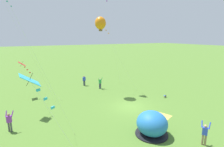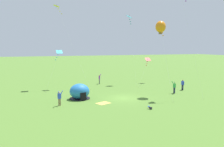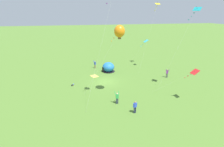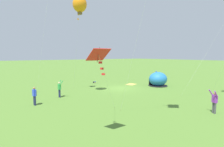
{
  "view_description": "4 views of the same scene",
  "coord_description": "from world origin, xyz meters",
  "px_view_note": "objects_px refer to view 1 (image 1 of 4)",
  "views": [
    {
      "loc": [
        -16.31,
        11.17,
        8.34
      ],
      "look_at": [
        2.93,
        1.03,
        3.66
      ],
      "focal_mm": 28.0,
      "sensor_mm": 36.0,
      "label": 1
    },
    {
      "loc": [
        -12.1,
        -27.28,
        7.08
      ],
      "look_at": [
        -1.45,
        0.74,
        3.44
      ],
      "focal_mm": 35.0,
      "sensor_mm": 36.0,
      "label": 2
    },
    {
      "loc": [
        30.42,
        -5.31,
        12.68
      ],
      "look_at": [
        2.37,
        0.81,
        2.44
      ],
      "focal_mm": 28.0,
      "sensor_mm": 36.0,
      "label": 3
    },
    {
      "loc": [
        14.87,
        18.84,
        4.62
      ],
      "look_at": [
        3.97,
        3.6,
        2.64
      ],
      "focal_mm": 28.0,
      "sensor_mm": 36.0,
      "label": 4
    }
  ],
  "objects_px": {
    "person_far_back": "(84,80)",
    "kite_red": "(23,65)",
    "toddler_crawling": "(165,96)",
    "kite_orange": "(100,23)",
    "popup_tent": "(152,124)",
    "person_flying_kite": "(9,121)",
    "person_with_toddler": "(205,133)",
    "person_center_field": "(100,83)",
    "kite_cyan": "(33,84)"
  },
  "relations": [
    {
      "from": "toddler_crawling",
      "to": "person_center_field",
      "type": "distance_m",
      "value": 10.2
    },
    {
      "from": "person_far_back",
      "to": "kite_red",
      "type": "xyz_separation_m",
      "value": [
        -1.45,
        9.08,
        3.52
      ]
    },
    {
      "from": "person_flying_kite",
      "to": "person_center_field",
      "type": "relative_size",
      "value": 1.0
    },
    {
      "from": "popup_tent",
      "to": "kite_red",
      "type": "relative_size",
      "value": 0.56
    },
    {
      "from": "kite_orange",
      "to": "toddler_crawling",
      "type": "bearing_deg",
      "value": -129.25
    },
    {
      "from": "person_flying_kite",
      "to": "kite_orange",
      "type": "distance_m",
      "value": 15.87
    },
    {
      "from": "kite_orange",
      "to": "kite_red",
      "type": "relative_size",
      "value": 2.17
    },
    {
      "from": "popup_tent",
      "to": "person_flying_kite",
      "type": "bearing_deg",
      "value": 59.93
    },
    {
      "from": "person_with_toddler",
      "to": "kite_cyan",
      "type": "distance_m",
      "value": 12.78
    },
    {
      "from": "person_center_field",
      "to": "kite_red",
      "type": "bearing_deg",
      "value": 82.27
    },
    {
      "from": "popup_tent",
      "to": "person_flying_kite",
      "type": "distance_m",
      "value": 12.5
    },
    {
      "from": "toddler_crawling",
      "to": "kite_red",
      "type": "distance_m",
      "value": 19.96
    },
    {
      "from": "person_flying_kite",
      "to": "kite_cyan",
      "type": "relative_size",
      "value": 0.29
    },
    {
      "from": "person_flying_kite",
      "to": "kite_cyan",
      "type": "height_order",
      "value": "kite_cyan"
    },
    {
      "from": "person_with_toddler",
      "to": "person_center_field",
      "type": "distance_m",
      "value": 17.51
    },
    {
      "from": "person_with_toddler",
      "to": "kite_cyan",
      "type": "height_order",
      "value": "kite_cyan"
    },
    {
      "from": "kite_red",
      "to": "person_flying_kite",
      "type": "bearing_deg",
      "value": 170.44
    },
    {
      "from": "person_center_field",
      "to": "kite_red",
      "type": "relative_size",
      "value": 0.37
    },
    {
      "from": "person_flying_kite",
      "to": "person_with_toddler",
      "type": "xyz_separation_m",
      "value": [
        -9.31,
        -13.44,
        -0.0
      ]
    },
    {
      "from": "toddler_crawling",
      "to": "person_center_field",
      "type": "height_order",
      "value": "person_center_field"
    },
    {
      "from": "person_far_back",
      "to": "kite_red",
      "type": "height_order",
      "value": "kite_red"
    },
    {
      "from": "kite_red",
      "to": "person_center_field",
      "type": "bearing_deg",
      "value": -97.73
    },
    {
      "from": "popup_tent",
      "to": "person_far_back",
      "type": "height_order",
      "value": "popup_tent"
    },
    {
      "from": "popup_tent",
      "to": "person_with_toddler",
      "type": "height_order",
      "value": "popup_tent"
    },
    {
      "from": "kite_orange",
      "to": "kite_red",
      "type": "xyz_separation_m",
      "value": [
        3.69,
        9.97,
        -5.58
      ]
    },
    {
      "from": "person_with_toddler",
      "to": "kite_red",
      "type": "xyz_separation_m",
      "value": [
        18.94,
        11.82,
        3.49
      ]
    },
    {
      "from": "person_center_field",
      "to": "kite_orange",
      "type": "bearing_deg",
      "value": 160.35
    },
    {
      "from": "toddler_crawling",
      "to": "kite_red",
      "type": "bearing_deg",
      "value": 60.95
    },
    {
      "from": "person_far_back",
      "to": "kite_cyan",
      "type": "relative_size",
      "value": 0.26
    },
    {
      "from": "kite_cyan",
      "to": "kite_orange",
      "type": "bearing_deg",
      "value": -35.45
    },
    {
      "from": "kite_cyan",
      "to": "person_with_toddler",
      "type": "bearing_deg",
      "value": -97.51
    },
    {
      "from": "kite_red",
      "to": "kite_cyan",
      "type": "height_order",
      "value": "kite_cyan"
    },
    {
      "from": "kite_red",
      "to": "popup_tent",
      "type": "bearing_deg",
      "value": -149.94
    },
    {
      "from": "person_far_back",
      "to": "toddler_crawling",
      "type": "bearing_deg",
      "value": -143.89
    },
    {
      "from": "toddler_crawling",
      "to": "person_flying_kite",
      "type": "relative_size",
      "value": 0.29
    },
    {
      "from": "kite_red",
      "to": "kite_cyan",
      "type": "distance_m",
      "value": 17.48
    },
    {
      "from": "person_flying_kite",
      "to": "person_far_back",
      "type": "bearing_deg",
      "value": -44.02
    },
    {
      "from": "toddler_crawling",
      "to": "person_with_toddler",
      "type": "relative_size",
      "value": 0.29
    },
    {
      "from": "person_far_back",
      "to": "person_center_field",
      "type": "relative_size",
      "value": 0.91
    },
    {
      "from": "kite_cyan",
      "to": "toddler_crawling",
      "type": "bearing_deg",
      "value": -64.73
    },
    {
      "from": "kite_red",
      "to": "toddler_crawling",
      "type": "bearing_deg",
      "value": -119.05
    },
    {
      "from": "person_with_toddler",
      "to": "person_center_field",
      "type": "relative_size",
      "value": 1.0
    },
    {
      "from": "person_center_field",
      "to": "kite_orange",
      "type": "distance_m",
      "value": 9.37
    },
    {
      "from": "person_far_back",
      "to": "popup_tent",
      "type": "bearing_deg",
      "value": -179.61
    },
    {
      "from": "kite_orange",
      "to": "kite_cyan",
      "type": "relative_size",
      "value": 1.65
    },
    {
      "from": "person_flying_kite",
      "to": "person_with_toddler",
      "type": "bearing_deg",
      "value": -124.72
    },
    {
      "from": "toddler_crawling",
      "to": "person_flying_kite",
      "type": "bearing_deg",
      "value": 90.51
    },
    {
      "from": "person_center_field",
      "to": "kite_red",
      "type": "xyz_separation_m",
      "value": [
        1.46,
        10.76,
        3.49
      ]
    },
    {
      "from": "person_with_toddler",
      "to": "kite_red",
      "type": "distance_m",
      "value": 22.6
    },
    {
      "from": "toddler_crawling",
      "to": "kite_orange",
      "type": "relative_size",
      "value": 0.05
    }
  ]
}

